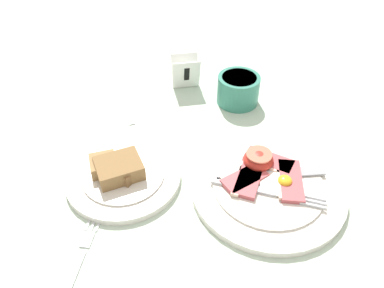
# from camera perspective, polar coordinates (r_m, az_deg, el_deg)

# --- Properties ---
(ground_plane) EXTENTS (3.00, 3.00, 0.00)m
(ground_plane) POSITION_cam_1_polar(r_m,az_deg,el_deg) (0.64, 3.14, -6.72)
(ground_plane) COLOR #B7CCB7
(breakfast_plate) EXTENTS (0.26, 0.26, 0.04)m
(breakfast_plate) POSITION_cam_1_polar(r_m,az_deg,el_deg) (0.64, 11.37, -5.97)
(breakfast_plate) COLOR silver
(breakfast_plate) RESTS_ON ground_plane
(bread_plate) EXTENTS (0.20, 0.20, 0.04)m
(bread_plate) POSITION_cam_1_polar(r_m,az_deg,el_deg) (0.65, -10.66, -4.49)
(bread_plate) COLOR silver
(bread_plate) RESTS_ON ground_plane
(sugar_cup) EXTENTS (0.09, 0.09, 0.06)m
(sugar_cup) POSITION_cam_1_polar(r_m,az_deg,el_deg) (0.81, 7.06, 8.36)
(sugar_cup) COLOR #337F6B
(sugar_cup) RESTS_ON ground_plane
(number_card) EXTENTS (0.06, 0.05, 0.07)m
(number_card) POSITION_cam_1_polar(r_m,az_deg,el_deg) (0.85, -0.96, 10.86)
(number_card) COLOR white
(number_card) RESTS_ON ground_plane
(teaspoon_by_saucer) EXTENTS (0.06, 0.19, 0.01)m
(teaspoon_by_saucer) POSITION_cam_1_polar(r_m,az_deg,el_deg) (0.75, -8.83, 2.13)
(teaspoon_by_saucer) COLOR silver
(teaspoon_by_saucer) RESTS_ON ground_plane
(fork_on_cloth) EXTENTS (0.05, 0.18, 0.01)m
(fork_on_cloth) POSITION_cam_1_polar(r_m,az_deg,el_deg) (0.57, -16.99, -16.71)
(fork_on_cloth) COLOR silver
(fork_on_cloth) RESTS_ON ground_plane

